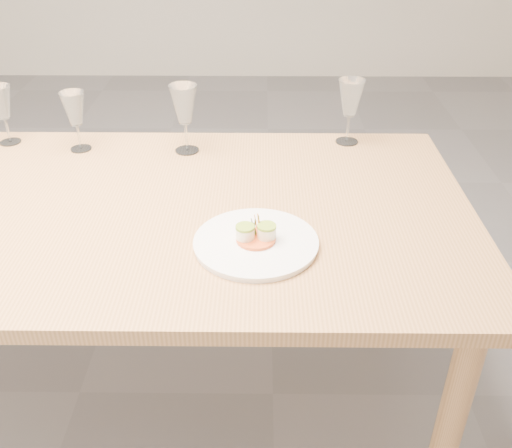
{
  "coord_description": "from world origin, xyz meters",
  "views": [
    {
      "loc": [
        0.62,
        -1.35,
        1.54
      ],
      "look_at": [
        0.61,
        -0.17,
        0.8
      ],
      "focal_mm": 40.0,
      "sensor_mm": 36.0,
      "label": 1
    }
  ],
  "objects_px": {
    "wine_glass_2": "(74,110)",
    "wine_glass_4": "(351,99)",
    "wine_glass_1": "(1,104)",
    "wine_glass_3": "(184,106)",
    "dinner_plate": "(256,242)",
    "dining_table": "(40,225)"
  },
  "relations": [
    {
      "from": "wine_glass_2",
      "to": "wine_glass_4",
      "type": "xyz_separation_m",
      "value": [
        0.88,
        0.07,
        0.01
      ]
    },
    {
      "from": "wine_glass_1",
      "to": "wine_glass_4",
      "type": "distance_m",
      "value": 1.13
    },
    {
      "from": "wine_glass_1",
      "to": "wine_glass_2",
      "type": "bearing_deg",
      "value": -11.43
    },
    {
      "from": "wine_glass_3",
      "to": "dinner_plate",
      "type": "bearing_deg",
      "value": -67.07
    },
    {
      "from": "dinner_plate",
      "to": "wine_glass_3",
      "type": "relative_size",
      "value": 1.39
    },
    {
      "from": "dinner_plate",
      "to": "wine_glass_1",
      "type": "relative_size",
      "value": 1.57
    },
    {
      "from": "wine_glass_1",
      "to": "wine_glass_3",
      "type": "xyz_separation_m",
      "value": [
        0.6,
        -0.06,
        0.02
      ]
    },
    {
      "from": "wine_glass_2",
      "to": "wine_glass_3",
      "type": "distance_m",
      "value": 0.35
    },
    {
      "from": "dinner_plate",
      "to": "wine_glass_3",
      "type": "bearing_deg",
      "value": 112.93
    },
    {
      "from": "wine_glass_3",
      "to": "wine_glass_1",
      "type": "bearing_deg",
      "value": 174.28
    },
    {
      "from": "dining_table",
      "to": "dinner_plate",
      "type": "height_order",
      "value": "dinner_plate"
    },
    {
      "from": "wine_glass_4",
      "to": "wine_glass_3",
      "type": "bearing_deg",
      "value": -171.83
    },
    {
      "from": "wine_glass_4",
      "to": "dining_table",
      "type": "bearing_deg",
      "value": -154.85
    },
    {
      "from": "wine_glass_3",
      "to": "wine_glass_4",
      "type": "bearing_deg",
      "value": 8.17
    },
    {
      "from": "dining_table",
      "to": "wine_glass_1",
      "type": "relative_size",
      "value": 12.31
    },
    {
      "from": "wine_glass_1",
      "to": "wine_glass_3",
      "type": "relative_size",
      "value": 0.89
    },
    {
      "from": "wine_glass_4",
      "to": "wine_glass_2",
      "type": "bearing_deg",
      "value": -175.67
    },
    {
      "from": "wine_glass_1",
      "to": "wine_glass_3",
      "type": "distance_m",
      "value": 0.6
    },
    {
      "from": "wine_glass_3",
      "to": "wine_glass_4",
      "type": "xyz_separation_m",
      "value": [
        0.53,
        0.08,
        -0.0
      ]
    },
    {
      "from": "dining_table",
      "to": "wine_glass_4",
      "type": "height_order",
      "value": "wine_glass_4"
    },
    {
      "from": "wine_glass_2",
      "to": "wine_glass_4",
      "type": "height_order",
      "value": "wine_glass_4"
    },
    {
      "from": "dinner_plate",
      "to": "wine_glass_4",
      "type": "height_order",
      "value": "wine_glass_4"
    }
  ]
}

